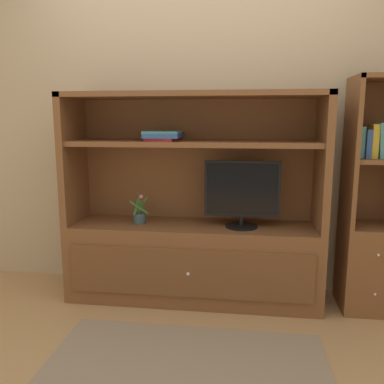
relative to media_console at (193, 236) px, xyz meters
name	(u,v)px	position (x,y,z in m)	size (l,w,h in m)	color
ground_plane	(185,323)	(0.00, -0.41, -0.47)	(8.00, 8.00, 0.00)	tan
painted_rear_wall	(199,109)	(0.00, 0.34, 0.93)	(6.00, 0.10, 2.80)	tan
area_rug	(182,382)	(0.08, -1.01, -0.47)	(1.54, 1.10, 0.01)	gray
media_console	(193,236)	(0.00, 0.00, 0.00)	(1.83, 0.49, 1.50)	brown
tv_monitor	(242,193)	(0.35, -0.03, 0.34)	(0.53, 0.23, 0.47)	black
potted_plant	(140,217)	(-0.40, -0.02, 0.14)	(0.14, 0.12, 0.23)	#384C56
magazine_stack	(164,136)	(-0.21, -0.01, 0.73)	(0.26, 0.34, 0.07)	red
bookshelf_tall	(371,232)	(1.24, 0.00, 0.08)	(0.37, 0.38, 1.60)	brown
upright_book_row	(371,142)	(1.19, -0.01, 0.70)	(0.17, 0.17, 0.23)	teal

